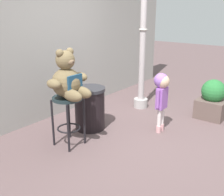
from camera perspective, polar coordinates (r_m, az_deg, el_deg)
ground_plane at (r=4.31m, az=5.43°, el=-8.47°), size 24.00×24.00×0.00m
building_wall at (r=5.15m, az=-12.94°, el=14.65°), size 7.11×0.30×3.30m
bar_stool_with_teddy at (r=3.97m, az=-9.20°, el=-2.55°), size 0.43×0.43×0.74m
teddy_bear at (r=3.81m, az=-9.20°, el=3.75°), size 0.64×0.58×0.68m
child_walking at (r=4.36m, az=10.36°, el=1.66°), size 0.31×0.25×0.98m
trash_bin at (r=4.53m, az=-4.67°, el=-2.12°), size 0.52×0.52×0.71m
lamppost at (r=5.37m, az=6.35°, el=8.66°), size 0.28×0.28×2.67m
planter_with_shrub at (r=5.32m, az=20.24°, el=-0.46°), size 0.50×0.50×0.72m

